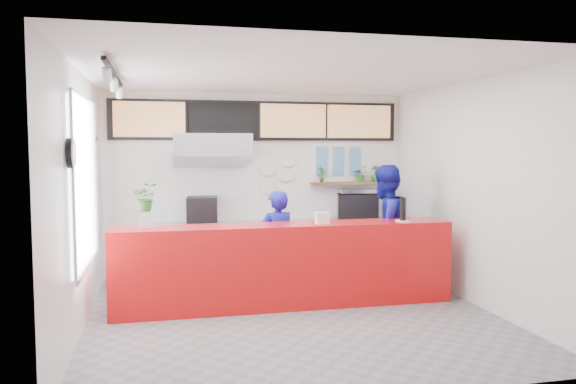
{
  "coord_description": "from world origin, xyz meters",
  "views": [
    {
      "loc": [
        -1.61,
        -6.75,
        2.1
      ],
      "look_at": [
        0.1,
        0.7,
        1.5
      ],
      "focal_mm": 35.0,
      "sensor_mm": 36.0,
      "label": 1
    }
  ],
  "objects_px": {
    "espresso_machine": "(358,206)",
    "staff_right": "(384,228)",
    "pepper_mill": "(403,209)",
    "staff_center": "(277,244)",
    "service_counter": "(286,265)",
    "panini_oven": "(202,210)"
  },
  "relations": [
    {
      "from": "staff_right",
      "to": "panini_oven",
      "type": "bearing_deg",
      "value": -53.56
    },
    {
      "from": "panini_oven",
      "to": "espresso_machine",
      "type": "height_order",
      "value": "same"
    },
    {
      "from": "service_counter",
      "to": "pepper_mill",
      "type": "height_order",
      "value": "pepper_mill"
    },
    {
      "from": "staff_center",
      "to": "pepper_mill",
      "type": "xyz_separation_m",
      "value": [
        1.63,
        -0.62,
        0.52
      ]
    },
    {
      "from": "staff_center",
      "to": "staff_right",
      "type": "bearing_deg",
      "value": 166.99
    },
    {
      "from": "pepper_mill",
      "to": "staff_center",
      "type": "bearing_deg",
      "value": 159.06
    },
    {
      "from": "espresso_machine",
      "to": "staff_right",
      "type": "bearing_deg",
      "value": -75.9
    },
    {
      "from": "panini_oven",
      "to": "staff_right",
      "type": "bearing_deg",
      "value": -21.01
    },
    {
      "from": "panini_oven",
      "to": "staff_center",
      "type": "distance_m",
      "value": 1.63
    },
    {
      "from": "panini_oven",
      "to": "service_counter",
      "type": "bearing_deg",
      "value": -56.43
    },
    {
      "from": "staff_center",
      "to": "staff_right",
      "type": "relative_size",
      "value": 0.81
    },
    {
      "from": "panini_oven",
      "to": "espresso_machine",
      "type": "bearing_deg",
      "value": 5.52
    },
    {
      "from": "espresso_machine",
      "to": "staff_right",
      "type": "relative_size",
      "value": 0.36
    },
    {
      "from": "staff_right",
      "to": "pepper_mill",
      "type": "xyz_separation_m",
      "value": [
        0.01,
        -0.62,
        0.34
      ]
    },
    {
      "from": "espresso_machine",
      "to": "pepper_mill",
      "type": "height_order",
      "value": "pepper_mill"
    },
    {
      "from": "panini_oven",
      "to": "staff_right",
      "type": "distance_m",
      "value": 2.87
    },
    {
      "from": "panini_oven",
      "to": "espresso_machine",
      "type": "relative_size",
      "value": 0.71
    },
    {
      "from": "service_counter",
      "to": "pepper_mill",
      "type": "bearing_deg",
      "value": -3.49
    },
    {
      "from": "staff_center",
      "to": "staff_right",
      "type": "xyz_separation_m",
      "value": [
        1.62,
        -0.0,
        0.18
      ]
    },
    {
      "from": "service_counter",
      "to": "staff_right",
      "type": "height_order",
      "value": "staff_right"
    },
    {
      "from": "panini_oven",
      "to": "pepper_mill",
      "type": "bearing_deg",
      "value": -30.89
    },
    {
      "from": "service_counter",
      "to": "panini_oven",
      "type": "distance_m",
      "value": 2.12
    }
  ]
}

